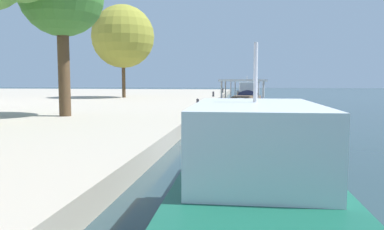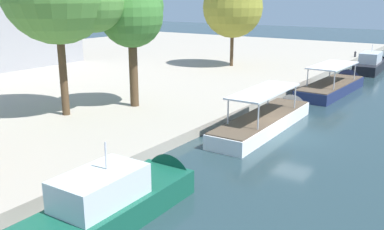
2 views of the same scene
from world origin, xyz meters
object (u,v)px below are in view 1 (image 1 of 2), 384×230
Objects in this scene: motor_yacht_4 at (247,94)px; motor_yacht_1 at (252,178)px; mooring_bollard_2 at (213,94)px; tour_boat_3 at (246,104)px; tree_3 at (123,36)px; mooring_bollard_1 at (198,103)px; tour_boat_2 at (241,118)px; mooring_bollard_0 at (223,90)px.

motor_yacht_1 is at bearing 177.32° from motor_yacht_4.
tour_boat_3 is at bearing -155.13° from mooring_bollard_2.
tree_3 reaches higher than tour_boat_3.
mooring_bollard_1 is (-9.88, 3.77, 0.72)m from tour_boat_3.
tour_boat_3 is 18.72× the size of mooring_bollard_2.
motor_yacht_1 is at bearing -179.72° from tour_boat_2.
mooring_bollard_1 is at bearing 168.75° from motor_yacht_4.
tour_boat_3 is at bearing -2.48° from tour_boat_2.
mooring_bollard_0 is at bearing 2.78° from motor_yacht_1.
motor_yacht_4 is 15.90× the size of mooring_bollard_2.
motor_yacht_1 is 14.15× the size of mooring_bollard_2.
motor_yacht_1 is 15.76m from tour_boat_2.
motor_yacht_4 is at bearing -32.06° from mooring_bollard_2.
mooring_bollard_2 is (-6.72, 4.21, 0.33)m from motor_yacht_4.
tour_boat_3 is 9.72m from mooring_bollard_2.
tour_boat_2 is at bearing -144.22° from tree_3.
tree_3 is at bearing 36.34° from mooring_bollard_1.
mooring_bollard_1 is 19.46m from tree_3.
motor_yacht_1 reaches higher than mooring_bollard_1.
mooring_bollard_1 is 18.68m from mooring_bollard_2.
mooring_bollard_0 is at bearing -0.17° from mooring_bollard_1.
motor_yacht_1 is 13.46× the size of mooring_bollard_1.
tree_3 is at bearing 123.72° from motor_yacht_4.
mooring_bollard_0 is at bearing 26.26° from motor_yacht_4.
motor_yacht_4 is (30.42, -0.51, 0.32)m from tour_boat_2.
tour_boat_2 is 25.41m from tree_3.
motor_yacht_4 is at bearing 1.72° from tour_boat_3.
mooring_bollard_0 is at bearing -1.68° from mooring_bollard_2.
motor_yacht_4 is at bearing -1.35° from motor_yacht_1.
tour_boat_3 is (14.90, -0.37, -0.05)m from tour_boat_2.
mooring_bollard_1 is at bearing -143.66° from tree_3.
mooring_bollard_1 is (-32.34, 0.09, -0.07)m from mooring_bollard_0.
mooring_bollard_0 is 1.18× the size of mooring_bollard_1.
motor_yacht_1 is 46.17m from motor_yacht_4.
motor_yacht_4 is 7.93m from mooring_bollard_0.
mooring_bollard_1 is at bearing 9.10° from motor_yacht_1.
motor_yacht_4 is 12.79× the size of mooring_bollard_0.
mooring_bollard_1 is at bearing 33.07° from tour_boat_2.
tree_3 is (14.64, 10.77, 6.96)m from mooring_bollard_1.
motor_yacht_1 is at bearing -176.04° from mooring_bollard_0.
motor_yacht_4 is 0.97× the size of tree_3.
tour_boat_3 is at bearing -170.70° from mooring_bollard_0.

